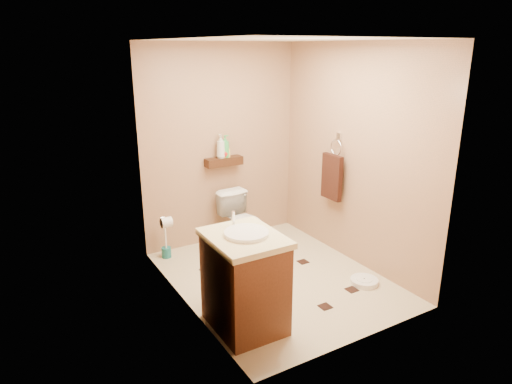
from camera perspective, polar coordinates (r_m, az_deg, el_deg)
ground at (r=4.92m, az=2.48°, el=-10.68°), size 2.50×2.50×0.00m
wall_back at (r=5.53m, az=-4.44°, el=5.80°), size 2.00×0.04×2.40m
wall_front at (r=3.54m, az=13.82°, el=-1.55°), size 2.00×0.04×2.40m
wall_left at (r=4.03m, az=-9.30°, el=1.09°), size 0.04×2.50×2.40m
wall_right at (r=5.08m, az=12.21°, el=4.36°), size 0.04×2.50×2.40m
ceiling at (r=4.33m, az=2.93°, el=18.52°), size 2.00×2.50×0.02m
wall_shelf at (r=5.50m, az=-4.03°, el=3.82°), size 0.46×0.14×0.10m
floor_accents at (r=4.91m, az=3.19°, el=-10.70°), size 1.21×1.42×0.01m
toilet at (r=5.46m, az=-1.60°, el=-3.78°), size 0.42×0.69×0.68m
vanity at (r=3.95m, az=-1.42°, el=-10.98°), size 0.58×0.71×0.99m
bathroom_scale at (r=4.92m, az=13.37°, el=-10.80°), size 0.37×0.37×0.06m
toilet_brush at (r=5.39m, az=-11.20°, el=-6.36°), size 0.11×0.11×0.48m
towel_ring at (r=5.26m, az=9.51°, el=2.13°), size 0.12×0.30×0.76m
toilet_paper at (r=4.82m, az=-11.15°, el=-3.74°), size 0.12×0.11×0.12m
bottle_a at (r=5.44m, az=-4.42°, el=5.72°), size 0.12×0.12×0.28m
bottle_b at (r=5.46m, az=-4.23°, el=5.17°), size 0.08×0.08×0.17m
bottle_c at (r=5.48m, az=-3.98°, el=5.05°), size 0.14×0.14×0.14m
bottle_d at (r=5.47m, az=-3.87°, el=5.72°), size 0.11×0.11×0.27m
bottle_e at (r=5.49m, az=-3.74°, el=5.18°), size 0.08×0.08×0.16m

